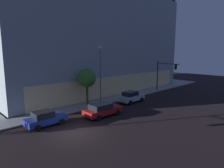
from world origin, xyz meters
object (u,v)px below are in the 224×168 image
at_px(modern_building, 82,38).
at_px(car_silver, 131,97).
at_px(traffic_light_far_corner, 164,71).
at_px(car_blue, 45,118).
at_px(sidewalk_tree, 87,78).
at_px(car_red, 102,109).
at_px(street_lamp_sidewalk, 100,68).

bearing_deg(modern_building, car_silver, -99.75).
height_order(traffic_light_far_corner, car_blue, traffic_light_far_corner).
xyz_separation_m(sidewalk_tree, car_red, (-1.47, -4.90, -3.14)).
xyz_separation_m(traffic_light_far_corner, car_red, (-17.47, -2.33, -3.22)).
xyz_separation_m(street_lamp_sidewalk, sidewalk_tree, (-1.93, 0.67, -1.36)).
bearing_deg(car_blue, car_silver, 0.22).
distance_m(street_lamp_sidewalk, car_blue, 10.96).
height_order(traffic_light_far_corner, street_lamp_sidewalk, street_lamp_sidewalk).
bearing_deg(car_blue, modern_building, 44.60).
bearing_deg(sidewalk_tree, traffic_light_far_corner, -9.09).
bearing_deg(street_lamp_sidewalk, car_silver, -31.55).
distance_m(street_lamp_sidewalk, car_silver, 6.44).
bearing_deg(car_silver, car_blue, -179.78).
distance_m(sidewalk_tree, car_silver, 7.36).
relative_size(sidewalk_tree, car_silver, 1.18).
bearing_deg(car_silver, car_red, -166.52).
xyz_separation_m(street_lamp_sidewalk, car_blue, (-9.67, -2.50, -4.50)).
bearing_deg(traffic_light_far_corner, car_red, -172.39).
height_order(car_blue, car_silver, car_silver).
distance_m(sidewalk_tree, car_blue, 8.94).
relative_size(street_lamp_sidewalk, sidewalk_tree, 1.61).
xyz_separation_m(street_lamp_sidewalk, car_red, (-3.39, -4.22, -4.50)).
relative_size(traffic_light_far_corner, sidewalk_tree, 1.14).
xyz_separation_m(sidewalk_tree, car_silver, (5.92, -3.13, -3.07)).
height_order(traffic_light_far_corner, sidewalk_tree, traffic_light_far_corner).
bearing_deg(traffic_light_far_corner, sidewalk_tree, 170.91).
xyz_separation_m(car_blue, car_red, (6.28, -1.72, 0.00)).
height_order(street_lamp_sidewalk, car_red, street_lamp_sidewalk).
distance_m(car_red, car_silver, 7.59).
bearing_deg(car_red, car_blue, 164.71).
bearing_deg(traffic_light_far_corner, street_lamp_sidewalk, 172.37).
bearing_deg(modern_building, traffic_light_far_corner, -64.88).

